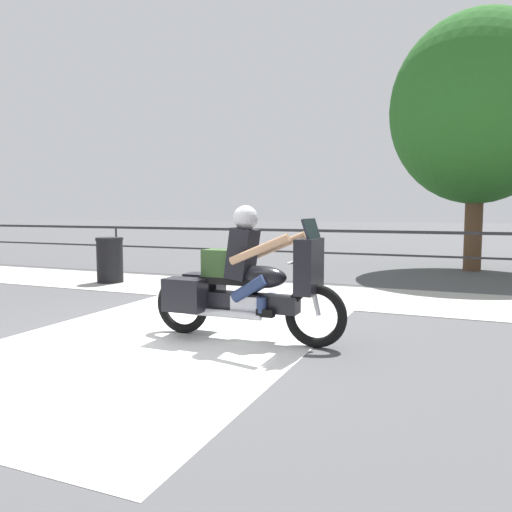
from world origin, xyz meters
TOP-DOWN VIEW (x-y plane):
  - ground_plane at (0.00, 0.00)m, footprint 120.00×120.00m
  - sidewalk_band at (0.00, 3.40)m, footprint 44.00×2.40m
  - crosswalk_band at (-0.11, -0.20)m, footprint 3.52×6.00m
  - fence_railing at (0.00, 5.16)m, footprint 36.00×0.05m
  - motorcycle at (0.79, 0.03)m, footprint 2.42×0.76m
  - trash_bin at (-3.72, 3.20)m, footprint 0.57×0.57m
  - tree_behind_sign at (3.35, 8.48)m, footprint 4.25×4.25m

SIDE VIEW (x-z plane):
  - ground_plane at x=0.00m, z-range 0.00..0.00m
  - crosswalk_band at x=-0.11m, z-range 0.00..0.01m
  - sidewalk_band at x=0.00m, z-range 0.00..0.01m
  - trash_bin at x=-3.72m, z-range 0.00..0.96m
  - motorcycle at x=0.79m, z-range -0.11..1.47m
  - fence_railing at x=0.00m, z-range 0.32..1.44m
  - tree_behind_sign at x=3.35m, z-range 0.83..7.19m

